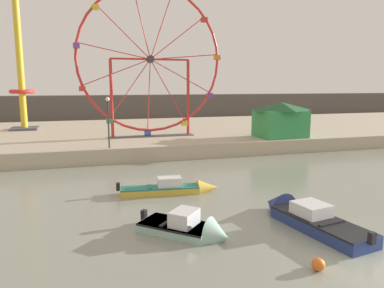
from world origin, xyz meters
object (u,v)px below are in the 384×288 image
object	(u,v)px
motorboat_navy_blue	(303,216)
promenade_lamp_near	(108,115)
mooring_buoy_orange	(318,264)
ferris_wheel_red_frame	(150,62)
carnival_booth_green_kiosk	(280,119)
drop_tower_yellow_tower	(21,75)
motorboat_seafoam	(193,229)
motorboat_mustard_yellow	(175,188)

from	to	relation	value
motorboat_navy_blue	promenade_lamp_near	size ratio (longest dim) A/B	1.55
mooring_buoy_orange	ferris_wheel_red_frame	bearing A→B (deg)	92.39
carnival_booth_green_kiosk	drop_tower_yellow_tower	bearing A→B (deg)	149.44
motorboat_seafoam	drop_tower_yellow_tower	world-z (taller)	drop_tower_yellow_tower
motorboat_seafoam	motorboat_mustard_yellow	distance (m)	6.02
motorboat_navy_blue	mooring_buoy_orange	bearing A→B (deg)	143.74
ferris_wheel_red_frame	promenade_lamp_near	size ratio (longest dim) A/B	3.53
motorboat_navy_blue	carnival_booth_green_kiosk	bearing A→B (deg)	-36.41
motorboat_seafoam	ferris_wheel_red_frame	distance (m)	22.28
motorboat_seafoam	drop_tower_yellow_tower	bearing A→B (deg)	152.35
motorboat_navy_blue	drop_tower_yellow_tower	distance (m)	34.63
motorboat_mustard_yellow	motorboat_seafoam	bearing A→B (deg)	-90.58
motorboat_seafoam	motorboat_mustard_yellow	world-z (taller)	motorboat_seafoam
mooring_buoy_orange	promenade_lamp_near	bearing A→B (deg)	105.70
motorboat_mustard_yellow	ferris_wheel_red_frame	size ratio (longest dim) A/B	0.42
motorboat_navy_blue	mooring_buoy_orange	world-z (taller)	motorboat_navy_blue
motorboat_seafoam	promenade_lamp_near	distance (m)	15.80
motorboat_navy_blue	drop_tower_yellow_tower	world-z (taller)	drop_tower_yellow_tower
motorboat_navy_blue	motorboat_mustard_yellow	distance (m)	7.48
motorboat_mustard_yellow	mooring_buoy_orange	size ratio (longest dim) A/B	13.26
motorboat_seafoam	ferris_wheel_red_frame	bearing A→B (deg)	127.52
motorboat_seafoam	promenade_lamp_near	world-z (taller)	promenade_lamp_near
motorboat_seafoam	motorboat_mustard_yellow	size ratio (longest dim) A/B	0.65
motorboat_mustard_yellow	ferris_wheel_red_frame	distance (m)	16.79
promenade_lamp_near	mooring_buoy_orange	world-z (taller)	promenade_lamp_near
drop_tower_yellow_tower	carnival_booth_green_kiosk	xyz separation A→B (m)	(24.05, -13.32, -4.24)
motorboat_seafoam	mooring_buoy_orange	xyz separation A→B (m)	(3.16, -3.92, -0.06)
motorboat_seafoam	carnival_booth_green_kiosk	world-z (taller)	carnival_booth_green_kiosk
promenade_lamp_near	motorboat_mustard_yellow	bearing A→B (deg)	-72.22
mooring_buoy_orange	carnival_booth_green_kiosk	bearing A→B (deg)	63.03
drop_tower_yellow_tower	mooring_buoy_orange	bearing A→B (deg)	-68.37
motorboat_mustard_yellow	mooring_buoy_orange	xyz separation A→B (m)	(2.41, -9.89, -0.07)
promenade_lamp_near	motorboat_navy_blue	bearing A→B (deg)	-64.54
motorboat_seafoam	promenade_lamp_near	size ratio (longest dim) A/B	0.96
motorboat_seafoam	drop_tower_yellow_tower	distance (m)	32.59
promenade_lamp_near	mooring_buoy_orange	distance (m)	20.22
ferris_wheel_red_frame	promenade_lamp_near	bearing A→B (deg)	-128.56
motorboat_mustard_yellow	carnival_booth_green_kiosk	xyz separation A→B (m)	(12.96, 10.83, 2.63)
motorboat_seafoam	promenade_lamp_near	bearing A→B (deg)	141.70
drop_tower_yellow_tower	promenade_lamp_near	world-z (taller)	drop_tower_yellow_tower
motorboat_mustard_yellow	mooring_buoy_orange	bearing A→B (deg)	-69.74
ferris_wheel_red_frame	promenade_lamp_near	xyz separation A→B (m)	(-4.36, -5.47, -4.44)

